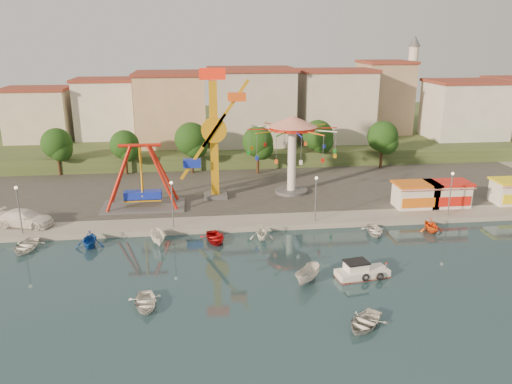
{
  "coord_description": "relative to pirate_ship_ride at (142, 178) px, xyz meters",
  "views": [
    {
      "loc": [
        -4.93,
        -39.28,
        20.73
      ],
      "look_at": [
        1.33,
        14.0,
        4.0
      ],
      "focal_mm": 35.0,
      "sensor_mm": 36.0,
      "label": 1
    }
  ],
  "objects": [
    {
      "name": "tree_2",
      "position": [
        5.91,
        15.67,
        1.52
      ],
      "size": [
        5.02,
        5.02,
        7.85
      ],
      "color": "#382314",
      "rests_on": "quay_deck"
    },
    {
      "name": "lamp_post_0",
      "position": [
        -12.09,
        -7.13,
        -1.29
      ],
      "size": [
        0.14,
        0.14,
        5.0
      ],
      "primitive_type": "cylinder",
      "color": "#59595E",
      "rests_on": "quay_deck"
    },
    {
      "name": "wave_swinger",
      "position": [
        19.21,
        3.97,
        3.8
      ],
      "size": [
        11.6,
        11.6,
        10.4
      ],
      "color": "#59595E",
      "rests_on": "quay_deck"
    },
    {
      "name": "ground",
      "position": [
        11.91,
        -20.13,
        -4.39
      ],
      "size": [
        200.0,
        200.0,
        0.0
      ],
      "primitive_type": "plane",
      "color": "#122A34",
      "rests_on": "ground"
    },
    {
      "name": "building_1",
      "position": [
        -9.42,
        31.25,
        2.92
      ],
      "size": [
        12.33,
        9.01,
        8.63
      ],
      "primitive_type": "cube",
      "color": "silver",
      "rests_on": "hill_terrace"
    },
    {
      "name": "rowboat_a",
      "position": [
        2.3,
        -23.14,
        -4.01
      ],
      "size": [
        3.12,
        4.04,
        0.77
      ],
      "primitive_type": "imported",
      "rotation": [
        0.0,
        0.0,
        0.13
      ],
      "color": "white",
      "rests_on": "ground"
    },
    {
      "name": "van",
      "position": [
        -12.47,
        -4.9,
        -2.88
      ],
      "size": [
        6.74,
        4.1,
        1.83
      ],
      "primitive_type": "imported",
      "rotation": [
        0.0,
        0.0,
        1.31
      ],
      "color": "white",
      "rests_on": "quay_deck"
    },
    {
      "name": "building_4",
      "position": [
        30.98,
        32.07,
        3.22
      ],
      "size": [
        10.75,
        9.23,
        9.24
      ],
      "primitive_type": "cube",
      "color": "beige",
      "rests_on": "hill_terrace"
    },
    {
      "name": "moored_boat_6",
      "position": [
        25.86,
        -10.33,
        -4.03
      ],
      "size": [
        3.05,
        3.89,
        0.73
      ],
      "primitive_type": "imported",
      "rotation": [
        0.0,
        0.0,
        -0.16
      ],
      "color": "silver",
      "rests_on": "ground"
    },
    {
      "name": "tree_3",
      "position": [
        15.91,
        14.23,
        1.16
      ],
      "size": [
        4.68,
        4.68,
        7.32
      ],
      "color": "#382314",
      "rests_on": "quay_deck"
    },
    {
      "name": "moored_boat_0",
      "position": [
        -10.84,
        -10.33,
        -3.97
      ],
      "size": [
        3.36,
        4.4,
        0.85
      ],
      "primitive_type": "imported",
      "rotation": [
        0.0,
        0.0,
        -0.11
      ],
      "color": "white",
      "rests_on": "ground"
    },
    {
      "name": "tree_4",
      "position": [
        25.91,
        17.22,
        1.35
      ],
      "size": [
        4.86,
        4.86,
        7.6
      ],
      "color": "#382314",
      "rests_on": "quay_deck"
    },
    {
      "name": "booth_left",
      "position": [
        33.32,
        -3.65,
        -2.23
      ],
      "size": [
        5.4,
        3.78,
        3.08
      ],
      "color": "white",
      "rests_on": "quay_deck"
    },
    {
      "name": "moored_boat_3",
      "position": [
        8.36,
        -10.33,
        -4.0
      ],
      "size": [
        3.4,
        4.27,
        0.79
      ],
      "primitive_type": "imported",
      "rotation": [
        0.0,
        0.0,
        0.19
      ],
      "color": "#B80E11",
      "rests_on": "ground"
    },
    {
      "name": "lamp_post_3",
      "position": [
        35.91,
        -7.13,
        -1.29
      ],
      "size": [
        0.14,
        0.14,
        5.0
      ],
      "primitive_type": "cylinder",
      "color": "#59595E",
      "rests_on": "quay_deck"
    },
    {
      "name": "building_2",
      "position": [
        3.72,
        31.83,
        4.22
      ],
      "size": [
        11.95,
        9.28,
        11.23
      ],
      "primitive_type": "cube",
      "color": "tan",
      "rests_on": "hill_terrace"
    },
    {
      "name": "lamp_post_2",
      "position": [
        19.91,
        -7.13,
        -1.29
      ],
      "size": [
        0.14,
        0.14,
        5.0
      ],
      "primitive_type": "cylinder",
      "color": "#59595E",
      "rests_on": "quay_deck"
    },
    {
      "name": "building_5",
      "position": [
        44.28,
        30.2,
        4.21
      ],
      "size": [
        12.77,
        10.96,
        11.21
      ],
      "primitive_type": "cube",
      "color": "tan",
      "rests_on": "hill_terrace"
    },
    {
      "name": "hill_terrace",
      "position": [
        11.91,
        46.87,
        -2.89
      ],
      "size": [
        200.0,
        60.0,
        3.0
      ],
      "primitive_type": "cube",
      "color": "#384C26",
      "rests_on": "ground"
    },
    {
      "name": "quay_deck",
      "position": [
        11.91,
        41.87,
        -4.09
      ],
      "size": [
        200.0,
        100.0,
        0.6
      ],
      "primitive_type": "cube",
      "color": "#9E998E",
      "rests_on": "ground"
    },
    {
      "name": "booth_mid",
      "position": [
        37.45,
        -3.65,
        -2.23
      ],
      "size": [
        5.4,
        3.78,
        3.08
      ],
      "color": "white",
      "rests_on": "quay_deck"
    },
    {
      "name": "rowboat_b",
      "position": [
        18.8,
        -27.98,
        -3.99
      ],
      "size": [
        4.69,
        4.73,
        0.8
      ],
      "primitive_type": "imported",
      "rotation": [
        0.0,
        0.0,
        -0.76
      ],
      "color": "silver",
      "rests_on": "ground"
    },
    {
      "name": "minaret",
      "position": [
        47.91,
        33.87,
        8.15
      ],
      "size": [
        2.8,
        2.8,
        18.0
      ],
      "color": "silver",
      "rests_on": "hill_terrace"
    },
    {
      "name": "building_6",
      "position": [
        56.06,
        28.64,
        4.78
      ],
      "size": [
        8.23,
        8.98,
        12.36
      ],
      "primitive_type": "cube",
      "color": "silver",
      "rests_on": "hill_terrace"
    },
    {
      "name": "pirate_ship_ride",
      "position": [
        0.0,
        0.0,
        0.0
      ],
      "size": [
        10.0,
        5.0,
        8.0
      ],
      "color": "#59595E",
      "rests_on": "quay_deck"
    },
    {
      "name": "moored_boat_1",
      "position": [
        -4.48,
        -10.33,
        -3.53
      ],
      "size": [
        2.85,
        3.3,
        1.74
      ],
      "primitive_type": "imported",
      "rotation": [
        0.0,
        0.0,
        0.0
      ],
      "color": "#1244A5",
      "rests_on": "ground"
    },
    {
      "name": "moored_boat_7",
      "position": [
        32.33,
        -10.33,
        -3.62
      ],
      "size": [
        2.59,
        2.99,
        1.54
      ],
      "primitive_type": "imported",
      "rotation": [
        0.0,
        0.0,
        0.02
      ],
      "color": "#FE5916",
      "rests_on": "ground"
    },
    {
      "name": "asphalt_pad",
      "position": [
        11.91,
        9.87,
        -3.79
      ],
      "size": [
        90.0,
        28.0,
        0.01
      ],
      "primitive_type": "cube",
      "color": "#4C4944",
      "rests_on": "quay_deck"
    },
    {
      "name": "building_3",
      "position": [
        17.51,
        28.67,
        3.2
      ],
      "size": [
        12.59,
        10.5,
        9.2
      ],
      "primitive_type": "cube",
      "color": "beige",
      "rests_on": "hill_terrace"
    },
    {
      "name": "tree_5",
      "position": [
        35.91,
        15.4,
        1.31
      ],
      "size": [
        4.83,
        4.83,
        7.54
      ],
      "color": "#382314",
      "rests_on": "quay_deck"
    },
    {
      "name": "moored_boat_2",
      "position": [
        2.42,
        -10.33,
        -3.72
      ],
      "size": [
        2.05,
        3.7,
        1.35
      ],
      "primitive_type": "imported",
      "rotation": [
        0.0,
        0.0,
        0.22
      ],
      "color": "white",
      "rests_on": "ground"
    },
    {
      "name": "tree_1",
      "position": [
        -4.09,
        16.11,
        0.81
      ],
      "size": [
        4.35,
        4.35,
        6.8
      ],
      "color": "#382314",
      "rests_on": "quay_deck"
    },
    {
      "name": "tree_0",
      "position": [
        -14.09,
        16.84,
        1.08
      ],
      "size": [
        4.6,
        4.6,
        7.19
      ],
      "color": "#382314",
      "rests_on": "quay_deck"
    },
    {
      "name": "building_7",
      "position": [
        67.94,
        33.57,
        2.99
      ],
      "size": [
        11.59,
        10.93,
        8.76
      ],
      "primitive_type": "cube",
      "color": "beige",
      "rests_on": "hill_terrace"
    },
    {
      "name": "cabin_motorboat",
      "position": [
        21.1,
        -20.13,
        -3.95
      ],
      "size": [
        5.01,
        2.6,
        1.68
      ],
      "rotation": [
        0.0,
        0.0,
        0.17
      ],
      "color": "white",
      "rests_on": "ground"
    },
    {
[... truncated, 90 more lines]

